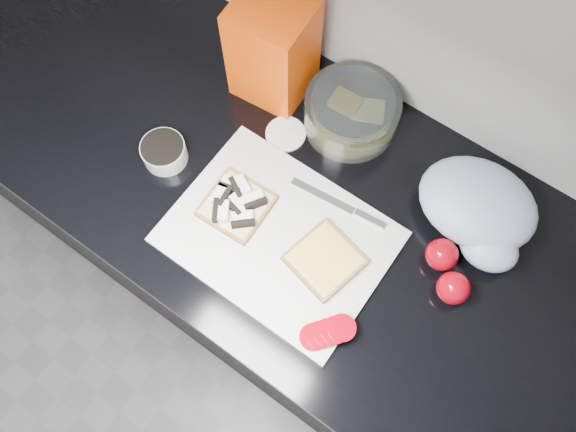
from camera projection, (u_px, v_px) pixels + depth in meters
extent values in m
cube|color=black|center=(308.00, 274.00, 1.52)|extent=(3.50, 0.60, 0.86)
cube|color=black|center=(316.00, 209.00, 1.10)|extent=(3.50, 0.64, 0.04)
cube|color=silver|center=(279.00, 237.00, 1.05)|extent=(0.40, 0.30, 0.01)
cube|color=#FBE9B0|center=(236.00, 206.00, 1.06)|extent=(0.12, 0.12, 0.02)
cube|color=white|center=(232.00, 184.00, 1.06)|extent=(0.04, 0.03, 0.02)
cube|color=black|center=(232.00, 184.00, 1.06)|extent=(0.04, 0.02, 0.02)
cube|color=white|center=(242.00, 186.00, 1.06)|extent=(0.05, 0.04, 0.02)
cube|color=black|center=(242.00, 186.00, 1.06)|extent=(0.04, 0.03, 0.02)
cube|color=white|center=(253.00, 199.00, 1.05)|extent=(0.04, 0.05, 0.02)
cube|color=black|center=(253.00, 199.00, 1.05)|extent=(0.03, 0.04, 0.02)
cube|color=white|center=(220.00, 195.00, 1.05)|extent=(0.03, 0.04, 0.02)
cube|color=black|center=(220.00, 195.00, 1.05)|extent=(0.02, 0.04, 0.02)
cube|color=white|center=(238.00, 204.00, 1.05)|extent=(0.04, 0.03, 0.02)
cube|color=black|center=(238.00, 204.00, 1.05)|extent=(0.04, 0.02, 0.02)
cube|color=white|center=(243.00, 218.00, 1.03)|extent=(0.04, 0.04, 0.02)
cube|color=black|center=(243.00, 218.00, 1.03)|extent=(0.04, 0.04, 0.02)
cube|color=white|center=(223.00, 211.00, 1.03)|extent=(0.04, 0.05, 0.02)
cube|color=black|center=(223.00, 211.00, 1.03)|extent=(0.03, 0.04, 0.02)
cube|color=#FBE9B0|center=(325.00, 260.00, 1.02)|extent=(0.14, 0.14, 0.02)
cube|color=#FFC74B|center=(325.00, 258.00, 1.01)|extent=(0.12, 0.12, 0.00)
cylinder|color=#950310|center=(313.00, 337.00, 0.97)|extent=(0.06, 0.06, 0.01)
cylinder|color=#950310|center=(320.00, 335.00, 0.97)|extent=(0.06, 0.06, 0.01)
cylinder|color=#950310|center=(327.00, 332.00, 0.97)|extent=(0.07, 0.07, 0.01)
cylinder|color=#950310|center=(335.00, 330.00, 0.97)|extent=(0.07, 0.07, 0.01)
cylinder|color=#950310|center=(342.00, 328.00, 0.96)|extent=(0.07, 0.07, 0.01)
cube|color=silver|center=(323.00, 196.00, 1.08)|extent=(0.13, 0.03, 0.00)
cube|color=silver|center=(370.00, 219.00, 1.05)|extent=(0.06, 0.02, 0.01)
cylinder|color=#AFB4B5|center=(164.00, 152.00, 1.10)|extent=(0.09, 0.09, 0.04)
cylinder|color=black|center=(162.00, 148.00, 1.08)|extent=(0.08, 0.08, 0.01)
cylinder|color=white|center=(286.00, 134.00, 1.14)|extent=(0.09, 0.09, 0.01)
cylinder|color=silver|center=(351.00, 112.00, 1.12)|extent=(0.19, 0.19, 0.08)
cube|color=#FFC74B|center=(344.00, 110.00, 1.12)|extent=(0.06, 0.05, 0.04)
cube|color=#F9F495|center=(366.00, 120.00, 1.13)|extent=(0.08, 0.07, 0.01)
cube|color=#F62A04|center=(273.00, 50.00, 1.08)|extent=(0.15, 0.14, 0.22)
cylinder|color=#A4A4A9|center=(278.00, 18.00, 1.11)|extent=(0.09, 0.09, 0.23)
ellipsoid|color=#A8BACF|center=(478.00, 203.00, 1.03)|extent=(0.24, 0.20, 0.10)
ellipsoid|color=#A8BACF|center=(489.00, 248.00, 1.01)|extent=(0.12, 0.10, 0.07)
sphere|color=#950310|center=(442.00, 255.00, 1.01)|extent=(0.06, 0.06, 0.06)
sphere|color=#950310|center=(453.00, 288.00, 0.99)|extent=(0.06, 0.06, 0.06)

